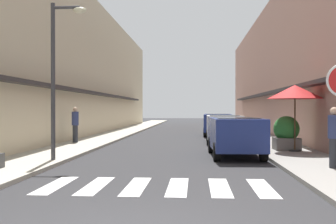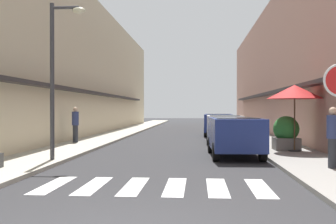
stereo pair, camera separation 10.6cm
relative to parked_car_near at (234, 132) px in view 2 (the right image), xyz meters
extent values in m
plane|color=#2B2B2D|center=(-2.35, 9.83, -0.92)|extent=(107.17, 107.17, 0.00)
cube|color=#ADA899|center=(-6.94, 9.83, -0.86)|extent=(2.38, 68.20, 0.12)
cube|color=gray|center=(2.24, 9.83, -0.86)|extent=(2.38, 68.20, 0.12)
cube|color=beige|center=(-10.64, 11.27, 3.66)|extent=(5.00, 45.84, 9.16)
cube|color=#332D2D|center=(-7.89, 11.27, 1.88)|extent=(0.50, 32.09, 0.16)
cube|color=#A87A6B|center=(5.93, 11.27, 3.60)|extent=(5.00, 45.84, 9.04)
cube|color=#332D2D|center=(3.18, 11.27, 1.88)|extent=(0.50, 32.09, 0.16)
cube|color=silver|center=(-4.73, -5.86, -0.91)|extent=(0.45, 2.20, 0.01)
cube|color=silver|center=(-3.78, -5.86, -0.91)|extent=(0.45, 2.20, 0.01)
cube|color=silver|center=(-2.83, -5.86, -0.91)|extent=(0.45, 2.20, 0.01)
cube|color=silver|center=(-1.88, -5.86, -0.91)|extent=(0.45, 2.20, 0.01)
cube|color=silver|center=(-0.93, -5.86, -0.91)|extent=(0.45, 2.20, 0.01)
cube|color=silver|center=(0.02, -5.86, -0.91)|extent=(0.45, 2.20, 0.01)
cube|color=navy|center=(0.00, 0.04, -0.04)|extent=(1.88, 4.05, 1.13)
cube|color=black|center=(0.00, -0.16, 0.27)|extent=(1.54, 2.29, 0.56)
cylinder|color=black|center=(-0.84, 1.33, -0.60)|extent=(0.24, 0.65, 0.64)
cylinder|color=black|center=(0.75, 1.38, -0.60)|extent=(0.24, 0.65, 0.64)
cylinder|color=black|center=(-0.75, -1.31, -0.60)|extent=(0.24, 0.65, 0.64)
cylinder|color=black|center=(0.84, -1.26, -0.60)|extent=(0.24, 0.65, 0.64)
cube|color=silver|center=(0.00, 5.91, -0.04)|extent=(1.83, 4.06, 1.13)
cube|color=black|center=(0.00, 5.71, 0.27)|extent=(1.51, 2.28, 0.56)
cylinder|color=black|center=(-0.77, 7.26, -0.60)|extent=(0.23, 0.64, 0.64)
cylinder|color=black|center=(0.82, 7.23, -0.60)|extent=(0.23, 0.64, 0.64)
cylinder|color=black|center=(-0.82, 4.60, -0.60)|extent=(0.23, 0.64, 0.64)
cylinder|color=black|center=(0.77, 4.57, -0.60)|extent=(0.23, 0.64, 0.64)
cube|color=navy|center=(0.00, 11.81, -0.04)|extent=(1.96, 4.51, 1.13)
cube|color=black|center=(0.00, 11.59, 0.27)|extent=(1.58, 2.55, 0.56)
cylinder|color=black|center=(-0.73, 13.31, -0.60)|extent=(0.25, 0.65, 0.64)
cylinder|color=black|center=(0.86, 13.24, -0.60)|extent=(0.25, 0.65, 0.64)
cylinder|color=black|center=(-0.86, 10.38, -0.60)|extent=(0.25, 0.65, 0.64)
cylinder|color=black|center=(0.73, 10.31, -0.60)|extent=(0.25, 0.65, 0.64)
cylinder|color=#38383D|center=(-6.15, -2.20, 1.77)|extent=(0.14, 0.14, 5.14)
cylinder|color=#38383D|center=(-5.70, -2.20, 4.19)|extent=(0.90, 0.10, 0.10)
ellipsoid|color=beige|center=(-5.25, -2.20, 4.09)|extent=(0.44, 0.28, 0.20)
cylinder|color=#262626|center=(2.44, 0.99, -0.77)|extent=(0.48, 0.48, 0.06)
cylinder|color=#4C3823|center=(2.44, 0.99, 0.37)|extent=(0.06, 0.06, 2.35)
cone|color=red|center=(2.44, 0.99, 1.54)|extent=(2.17, 2.17, 0.55)
cube|color=slate|center=(2.23, 1.53, -0.55)|extent=(0.99, 0.99, 0.50)
sphere|color=#2D7533|center=(2.23, 1.53, 0.06)|extent=(1.04, 1.04, 1.04)
cylinder|color=#282B33|center=(2.43, -3.43, -0.38)|extent=(0.26, 0.26, 0.83)
cylinder|color=navy|center=(2.43, -3.43, 0.36)|extent=(0.34, 0.34, 0.66)
sphere|color=tan|center=(2.43, -3.43, 0.80)|extent=(0.23, 0.23, 0.23)
cylinder|color=#282B33|center=(-7.48, 4.43, -0.37)|extent=(0.26, 0.26, 0.86)
cylinder|color=navy|center=(-7.48, 4.43, 0.39)|extent=(0.34, 0.34, 0.68)
sphere|color=tan|center=(-7.48, 4.43, 0.85)|extent=(0.23, 0.23, 0.23)
camera|label=1|loc=(-1.47, -14.78, 0.86)|focal=41.97mm
camera|label=2|loc=(-1.36, -14.78, 0.86)|focal=41.97mm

